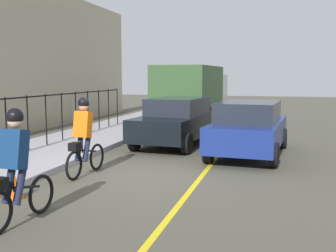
# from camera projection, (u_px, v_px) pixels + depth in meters

# --- Properties ---
(ground_plane) EXTENTS (80.00, 80.00, 0.00)m
(ground_plane) POSITION_uv_depth(u_px,v_px,m) (133.00, 174.00, 9.69)
(ground_plane) COLOR #4D4B3E
(lane_line_centre) EXTENTS (36.00, 0.12, 0.01)m
(lane_line_centre) POSITION_uv_depth(u_px,v_px,m) (200.00, 179.00, 9.27)
(lane_line_centre) COLOR yellow
(lane_line_centre) RESTS_ON ground
(sidewalk) EXTENTS (40.00, 3.20, 0.15)m
(sidewalk) POSITION_uv_depth(u_px,v_px,m) (9.00, 163.00, 10.57)
(sidewalk) COLOR #A39EA6
(sidewalk) RESTS_ON ground
(iron_fence) EXTENTS (14.71, 0.04, 1.60)m
(iron_fence) POSITION_uv_depth(u_px,v_px,m) (17.00, 115.00, 11.50)
(iron_fence) COLOR black
(iron_fence) RESTS_ON sidewalk
(cyclist_lead) EXTENTS (1.71, 0.38, 1.83)m
(cyclist_lead) POSITION_uv_depth(u_px,v_px,m) (84.00, 137.00, 9.46)
(cyclist_lead) COLOR black
(cyclist_lead) RESTS_ON ground
(cyclist_follow) EXTENTS (1.71, 0.38, 1.83)m
(cyclist_follow) POSITION_uv_depth(u_px,v_px,m) (16.00, 168.00, 6.28)
(cyclist_follow) COLOR black
(cyclist_follow) RESTS_ON ground
(patrol_sedan) EXTENTS (4.52, 2.19, 1.58)m
(patrol_sedan) POSITION_uv_depth(u_px,v_px,m) (249.00, 127.00, 11.94)
(patrol_sedan) COLOR navy
(patrol_sedan) RESTS_ON ground
(parked_sedan_rear) EXTENTS (4.54, 2.23, 1.58)m
(parked_sedan_rear) POSITION_uv_depth(u_px,v_px,m) (177.00, 120.00, 13.82)
(parked_sedan_rear) COLOR black
(parked_sedan_rear) RESTS_ON ground
(box_truck_background) EXTENTS (6.81, 2.78, 2.78)m
(box_truck_background) POSITION_uv_depth(u_px,v_px,m) (193.00, 92.00, 20.33)
(box_truck_background) COLOR #2F4F29
(box_truck_background) RESTS_ON ground
(traffic_cone_near) EXTENTS (0.36, 0.36, 0.52)m
(traffic_cone_near) POSITION_uv_depth(u_px,v_px,m) (14.00, 186.00, 7.70)
(traffic_cone_near) COLOR #EE5305
(traffic_cone_near) RESTS_ON ground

